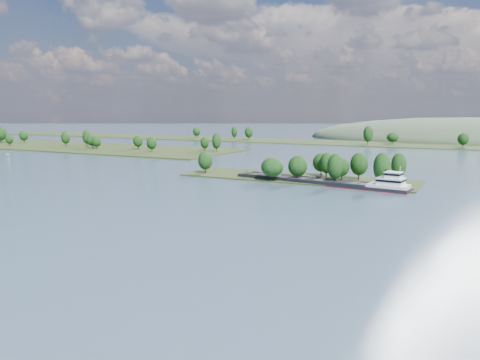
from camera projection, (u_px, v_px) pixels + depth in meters
The scene contains 7 objects.
ground at pixel (231, 203), 147.24m from camera, with size 1800.00×1800.00×0.00m, color #354C5B.
tree_island at pixel (309, 171), 195.73m from camera, with size 100.00×32.53×14.00m.
left_bank at pixel (61, 145), 373.12m from camera, with size 300.00×80.00×16.22m.
back_shoreline at pixel (399, 144), 389.48m from camera, with size 900.00×60.00×16.78m.
hill_west at pixel (469, 140), 455.02m from camera, with size 320.00×160.00×44.00m, color #3D5037.
cargo_barge at pixel (330, 182), 182.73m from camera, with size 72.70×18.52×9.76m.
motorboat at pixel (8, 155), 293.36m from camera, with size 2.22×5.90×2.28m, color white.
Camera 1 is at (68.18, -7.44, 29.23)m, focal length 35.00 mm.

